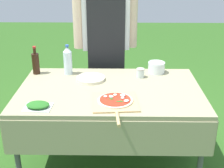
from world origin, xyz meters
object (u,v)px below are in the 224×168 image
object	(u,v)px
herb_container	(38,105)
prep_table	(110,96)
person_cook	(106,33)
plate_stack	(91,79)
mixing_tub	(156,67)
sauce_jar	(140,73)
oil_bottle	(36,63)
pizza_on_peel	(115,102)
water_bottle	(68,60)

from	to	relation	value
herb_container	prep_table	bearing A→B (deg)	34.48
person_cook	herb_container	bearing A→B (deg)	62.09
prep_table	plate_stack	distance (m)	0.26
person_cook	mixing_tub	bearing A→B (deg)	136.75
sauce_jar	mixing_tub	bearing A→B (deg)	37.32
herb_container	sauce_jar	distance (m)	0.98
oil_bottle	sauce_jar	world-z (taller)	oil_bottle
oil_bottle	plate_stack	xyz separation A→B (m)	(0.51, -0.15, -0.09)
pizza_on_peel	mixing_tub	bearing A→B (deg)	55.08
oil_bottle	sauce_jar	xyz separation A→B (m)	(0.95, -0.08, -0.07)
water_bottle	pizza_on_peel	bearing A→B (deg)	-53.82
herb_container	sauce_jar	bearing A→B (deg)	37.84
pizza_on_peel	water_bottle	distance (m)	0.74
person_cook	water_bottle	size ratio (longest dim) A/B	6.20
oil_bottle	water_bottle	world-z (taller)	water_bottle
pizza_on_peel	herb_container	world-z (taller)	pizza_on_peel
oil_bottle	water_bottle	bearing A→B (deg)	-0.94
water_bottle	plate_stack	size ratio (longest dim) A/B	1.09
prep_table	mixing_tub	distance (m)	0.58
mixing_tub	water_bottle	bearing A→B (deg)	-176.71
oil_bottle	herb_container	bearing A→B (deg)	-75.82
mixing_tub	plate_stack	distance (m)	0.62
herb_container	pizza_on_peel	bearing A→B (deg)	8.40
water_bottle	sauce_jar	bearing A→B (deg)	-6.31
prep_table	pizza_on_peel	xyz separation A→B (m)	(0.05, -0.27, 0.08)
person_cook	plate_stack	xyz separation A→B (m)	(-0.11, -0.56, -0.27)
herb_container	plate_stack	size ratio (longest dim) A/B	0.80
herb_container	plate_stack	world-z (taller)	herb_container
herb_container	sauce_jar	size ratio (longest dim) A/B	2.49
pizza_on_peel	oil_bottle	distance (m)	0.95
water_bottle	sauce_jar	distance (m)	0.66
pizza_on_peel	person_cook	bearing A→B (deg)	91.46
herb_container	plate_stack	xyz separation A→B (m)	(0.34, 0.53, -0.01)
prep_table	plate_stack	bearing A→B (deg)	133.01
oil_bottle	plate_stack	size ratio (longest dim) A/B	1.02
prep_table	herb_container	world-z (taller)	herb_container
herb_container	mixing_tub	distance (m)	1.18
oil_bottle	mixing_tub	world-z (taller)	oil_bottle
pizza_on_peel	herb_container	distance (m)	0.56
prep_table	sauce_jar	distance (m)	0.38
pizza_on_peel	prep_table	bearing A→B (deg)	95.50
plate_stack	sauce_jar	distance (m)	0.44
person_cook	water_bottle	xyz separation A→B (m)	(-0.33, -0.42, -0.15)
prep_table	herb_container	xyz separation A→B (m)	(-0.51, -0.35, 0.09)
herb_container	mixing_tub	size ratio (longest dim) A/B	1.33
sauce_jar	herb_container	bearing A→B (deg)	-142.16
pizza_on_peel	mixing_tub	size ratio (longest dim) A/B	3.46
pizza_on_peel	oil_bottle	size ratio (longest dim) A/B	2.05
prep_table	oil_bottle	world-z (taller)	oil_bottle
prep_table	person_cook	world-z (taller)	person_cook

